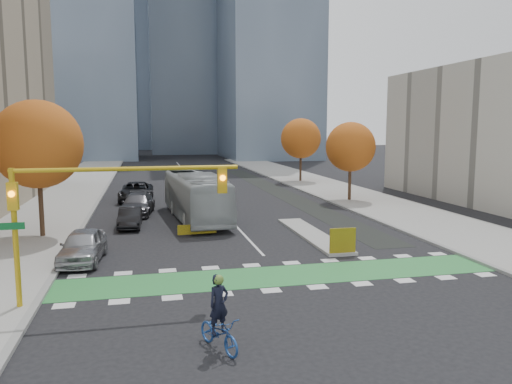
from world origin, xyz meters
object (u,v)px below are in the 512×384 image
bus (195,196)px  parked_car_a (83,246)px  traffic_signal_west (89,199)px  parked_car_d (136,192)px  cyclist (219,325)px  parked_car_c (138,204)px  tree_west (38,144)px  parked_car_b (130,217)px  tree_east_far (301,138)px  hazard_board (343,240)px  tree_east_near (351,147)px

bus → parked_car_a: size_ratio=2.57×
traffic_signal_west → parked_car_d: traffic_signal_west is taller
cyclist → parked_car_c: cyclist is taller
cyclist → tree_west: bearing=91.1°
tree_west → parked_car_b: bearing=22.9°
bus → traffic_signal_west: bearing=-113.3°
tree_west → traffic_signal_west: (4.07, -12.51, -1.58)m
tree_east_far → hazard_board: bearing=-104.1°
cyclist → bus: (1.50, 21.60, 0.92)m
parked_car_b → parked_car_c: 5.02m
traffic_signal_west → bus: size_ratio=0.70×
parked_car_d → tree_east_near: bearing=-9.3°
parked_car_b → parked_car_c: parked_car_c is taller
parked_car_b → parked_car_d: bearing=90.9°
tree_east_near → parked_car_a: 26.78m
cyclist → parked_car_b: bearing=74.9°
tree_east_far → bus: size_ratio=0.63×
traffic_signal_west → bus: traffic_signal_west is taller
bus → parked_car_b: 5.14m
parked_car_b → traffic_signal_west: bearing=-91.8°
cyclist → parked_car_c: (-2.63, 24.48, 0.01)m
parked_car_a → parked_car_c: 13.48m
parked_car_b → parked_car_d: parked_car_d is taller
hazard_board → parked_car_b: hazard_board is taller
cyclist → parked_car_a: (-5.13, 11.23, 0.03)m
tree_east_near → parked_car_c: bearing=-171.2°
hazard_board → parked_car_b: size_ratio=0.34×
hazard_board → parked_car_c: parked_car_c is taller
tree_east_near → parked_car_b: bearing=-157.5°
tree_east_far → parked_car_c: bearing=-135.2°
hazard_board → parked_car_d: parked_car_d is taller
parked_car_a → traffic_signal_west: bearing=-75.8°
traffic_signal_west → parked_car_d: (1.23, 26.70, -3.19)m
cyclist → parked_car_c: size_ratio=0.43×
tree_west → parked_car_d: tree_west is taller
parked_car_d → tree_west: bearing=-107.1°
traffic_signal_west → cyclist: (4.06, -4.83, -3.26)m
tree_west → parked_car_c: tree_west is taller
hazard_board → tree_east_near: 19.93m
cyclist → parked_car_c: bearing=72.1°
hazard_board → parked_car_d: size_ratio=0.23×
parked_car_c → tree_east_near: bearing=16.1°
tree_east_near → bus: (-14.38, -5.74, -3.17)m
bus → parked_car_d: (-4.32, 9.93, -0.85)m
parked_car_b → parked_car_d: size_ratio=0.67×
parked_car_b → parked_car_a: bearing=-102.0°
cyclist → parked_car_b: cyclist is taller
parked_car_d → cyclist: bearing=-81.5°
cyclist → parked_car_d: (-2.83, 31.53, 0.07)m
tree_east_near → traffic_signal_west: bearing=-131.5°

